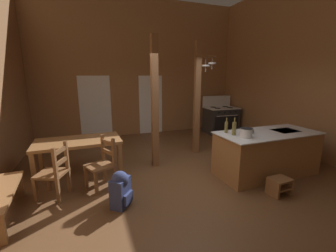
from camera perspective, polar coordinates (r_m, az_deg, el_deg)
ground_plane at (r=4.61m, az=5.11°, el=-14.21°), size 7.68×8.60×0.10m
wall_back at (r=7.88m, az=-7.28°, el=14.42°), size 7.68×0.14×4.54m
wall_right at (r=6.46m, az=35.86°, el=12.52°), size 0.14×8.60×4.54m
glazed_door_back_left at (r=7.67m, az=-18.25°, el=4.59°), size 1.00×0.01×2.05m
glazed_panel_back_right at (r=7.95m, az=-4.48°, el=5.48°), size 0.84×0.01×2.05m
kitchen_island at (r=5.10m, az=24.08°, el=-6.46°), size 2.18×1.00×0.91m
stove_range at (r=8.25m, az=13.50°, el=1.61°), size 1.17×0.86×1.32m
support_post_with_pot_rack at (r=5.83m, az=7.77°, el=7.79°), size 0.57×0.25×2.89m
support_post_center at (r=4.86m, az=-3.44°, el=5.77°), size 0.14×0.14×2.89m
step_stool at (r=4.45m, az=26.91°, el=-13.42°), size 0.37×0.30×0.30m
dining_table at (r=4.98m, az=-22.18°, el=-4.36°), size 1.72×0.95×0.74m
ladderback_chair_near_window at (r=4.26m, az=-27.31°, el=-10.61°), size 0.58×0.58×0.95m
ladderback_chair_by_post at (r=4.31m, az=-16.64°, el=-9.40°), size 0.59×0.59×0.95m
bench_along_left_wall at (r=4.12m, az=-37.04°, el=-14.92°), size 0.46×1.39×0.44m
backpack at (r=3.69m, az=-12.20°, el=-15.45°), size 0.39×0.39×0.60m
stockpot_on_counter at (r=4.41m, az=19.59°, el=-1.62°), size 0.30×0.23×0.18m
mixing_bowl_on_counter at (r=4.78m, az=20.06°, el=-1.19°), size 0.21×0.21×0.08m
bottle_tall_on_counter at (r=4.63m, az=14.86°, el=-0.22°), size 0.07×0.07×0.31m
bottle_short_on_counter at (r=4.49m, az=16.76°, el=-0.55°), size 0.08×0.08×0.35m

